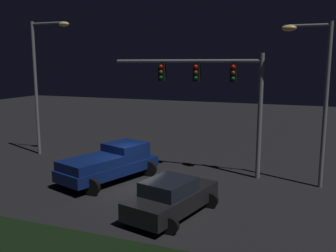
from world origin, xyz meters
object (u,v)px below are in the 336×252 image
object	(u,v)px
pickup_truck	(111,161)
street_lamp_right	(317,85)
traffic_signal_gantry	(214,84)
car_sedan	(172,197)
street_lamp_left	(42,72)

from	to	relation	value
pickup_truck	street_lamp_right	world-z (taller)	street_lamp_right
street_lamp_right	pickup_truck	bearing A→B (deg)	-164.42
street_lamp_right	traffic_signal_gantry	bearing A→B (deg)	175.65
car_sedan	traffic_signal_gantry	size ratio (longest dim) A/B	0.57
car_sedan	street_lamp_left	xyz separation A→B (m)	(-11.27, 6.37, 4.65)
traffic_signal_gantry	street_lamp_right	world-z (taller)	street_lamp_right
car_sedan	street_lamp_left	distance (m)	13.75
pickup_truck	street_lamp_left	world-z (taller)	street_lamp_left
car_sedan	traffic_signal_gantry	xyz separation A→B (m)	(0.08, 6.18, 4.16)
pickup_truck	traffic_signal_gantry	size ratio (longest dim) A/B	0.69
pickup_truck	car_sedan	bearing A→B (deg)	-105.89
street_lamp_left	pickup_truck	bearing A→B (deg)	-25.67
street_lamp_right	car_sedan	bearing A→B (deg)	-131.64
pickup_truck	street_lamp_right	size ratio (longest dim) A/B	0.73
pickup_truck	street_lamp_left	xyz separation A→B (m)	(-6.78, 3.26, 4.39)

